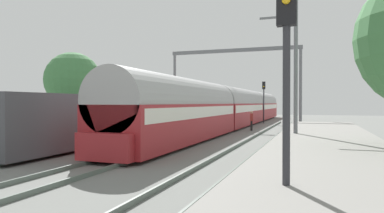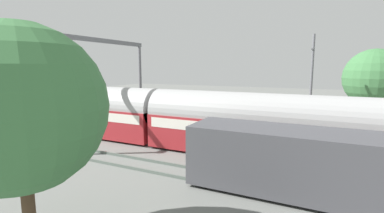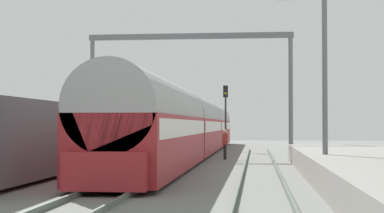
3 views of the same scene
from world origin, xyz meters
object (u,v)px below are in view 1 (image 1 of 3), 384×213
at_px(catenary_gantry, 234,70).
at_px(passenger_train, 238,107).
at_px(freight_car, 84,120).
at_px(railway_signal_near, 286,69).
at_px(railway_signal_far, 264,97).
at_px(person_crossing, 252,119).

bearing_deg(catenary_gantry, passenger_train, 90.00).
height_order(freight_car, catenary_gantry, catenary_gantry).
bearing_deg(passenger_train, railway_signal_near, -76.20).
bearing_deg(railway_signal_far, catenary_gantry, -104.20).
relative_size(passenger_train, freight_car, 3.78).
bearing_deg(passenger_train, catenary_gantry, -90.00).
xyz_separation_m(railway_signal_near, railway_signal_far, (-5.31, 35.02, 0.12)).
xyz_separation_m(person_crossing, railway_signal_far, (-0.51, 11.21, 2.15)).
xyz_separation_m(freight_car, person_crossing, (6.82, 14.31, -0.44)).
bearing_deg(catenary_gantry, person_crossing, -56.27).
bearing_deg(railway_signal_far, railway_signal_near, -81.37).
height_order(passenger_train, freight_car, passenger_train).
bearing_deg(railway_signal_near, railway_signal_far, 98.63).
height_order(passenger_train, catenary_gantry, catenary_gantry).
relative_size(passenger_train, railway_signal_near, 10.33).
xyz_separation_m(person_crossing, catenary_gantry, (-2.43, 3.63, 4.65)).
distance_m(freight_car, person_crossing, 15.86).
bearing_deg(person_crossing, passenger_train, -167.74).
relative_size(railway_signal_near, railway_signal_far, 0.96).
relative_size(passenger_train, catenary_gantry, 3.73).
height_order(passenger_train, person_crossing, passenger_train).
relative_size(passenger_train, person_crossing, 28.44).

